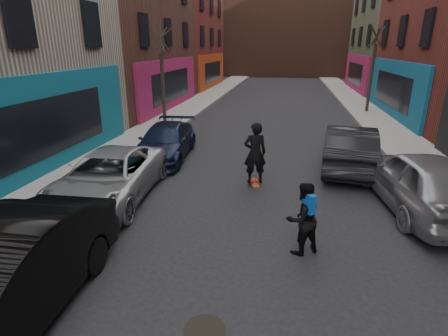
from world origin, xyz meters
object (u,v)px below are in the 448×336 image
at_px(skateboarder, 255,153).
at_px(manhole, 205,330).
at_px(tree_right_far, 373,59).
at_px(parked_left_end, 165,142).
at_px(parked_right_end, 349,147).
at_px(skateboard, 254,184).
at_px(parked_left_far, 109,177).
at_px(parked_right_far, 421,181).
at_px(pedestrian, 303,218).
at_px(tree_left_far, 162,65).

height_order(skateboarder, manhole, skateboarder).
bearing_deg(tree_right_far, parked_left_end, -129.87).
height_order(parked_left_end, parked_right_end, parked_right_end).
distance_m(skateboard, skateboarder, 1.06).
distance_m(parked_left_far, parked_right_far, 8.90).
distance_m(parked_right_end, pedestrian, 6.43).
bearing_deg(parked_left_far, tree_right_far, 53.29).
height_order(tree_left_far, parked_right_far, tree_left_far).
bearing_deg(parked_right_far, parked_right_end, -73.90).
bearing_deg(tree_left_far, manhole, -68.35).
bearing_deg(pedestrian, tree_right_far, -138.45).
xyz_separation_m(skateboarder, manhole, (-0.17, -6.42, -1.11)).
bearing_deg(tree_right_far, parked_left_far, -122.50).
bearing_deg(parked_right_end, tree_left_far, -25.67).
relative_size(pedestrian, manhole, 2.38).
xyz_separation_m(parked_right_end, pedestrian, (-1.89, -6.14, 0.03)).
height_order(parked_left_far, skateboarder, skateboarder).
relative_size(parked_right_end, pedestrian, 2.97).
xyz_separation_m(tree_right_far, manhole, (-6.47, -20.93, -3.52)).
distance_m(parked_right_far, parked_right_end, 3.60).
bearing_deg(parked_right_far, pedestrian, 33.86).
bearing_deg(skateboarder, tree_right_far, -130.22).
distance_m(parked_right_end, skateboarder, 4.07).
distance_m(skateboard, manhole, 6.42).
height_order(parked_left_end, skateboard, parked_left_end).
height_order(parked_right_far, pedestrian, parked_right_far).
xyz_separation_m(tree_right_far, skateboard, (-6.30, -14.51, -3.48)).
relative_size(tree_left_far, skateboarder, 3.21).
height_order(tree_left_far, manhole, tree_left_far).
bearing_deg(parked_left_end, parked_right_far, -25.58).
relative_size(parked_right_end, skateboarder, 2.44).
xyz_separation_m(parked_right_far, skateboard, (-4.70, 0.96, -0.81)).
bearing_deg(parked_right_far, skateboard, -18.35).
distance_m(parked_left_end, skateboarder, 4.54).
relative_size(parked_right_far, skateboarder, 2.49).
distance_m(pedestrian, manhole, 3.18).
bearing_deg(manhole, parked_right_end, 68.39).
relative_size(tree_left_far, tree_right_far, 0.96).
xyz_separation_m(tree_left_far, skateboarder, (6.10, -8.51, -2.27)).
bearing_deg(parked_right_end, skateboarder, 43.06).
relative_size(tree_left_far, parked_right_end, 1.31).
bearing_deg(pedestrian, parked_left_end, -82.65).
height_order(parked_left_end, skateboarder, skateboarder).
relative_size(tree_left_far, manhole, 9.29).
xyz_separation_m(parked_left_far, pedestrian, (5.56, -1.89, 0.12)).
distance_m(tree_left_far, parked_right_end, 11.53).
bearing_deg(tree_left_far, pedestrian, -58.59).
relative_size(parked_left_end, parked_right_far, 0.93).
distance_m(tree_left_far, parked_right_far, 14.59).
relative_size(tree_right_far, parked_right_end, 1.37).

